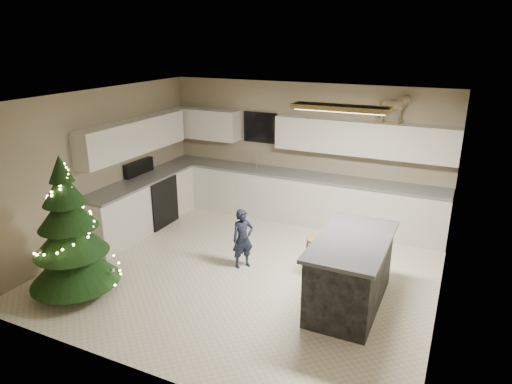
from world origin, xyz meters
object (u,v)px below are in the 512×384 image
(toddler, at_px, (243,239))
(rocking_horse, at_px, (393,108))
(island, at_px, (350,272))
(bar_stool, at_px, (317,248))
(christmas_tree, at_px, (70,239))

(toddler, xyz_separation_m, rocking_horse, (1.70, 2.26, 1.79))
(island, relative_size, bar_stool, 2.85)
(christmas_tree, bearing_deg, rocking_horse, 48.61)
(bar_stool, distance_m, christmas_tree, 3.45)
(toddler, distance_m, rocking_horse, 3.35)
(toddler, height_order, rocking_horse, rocking_horse)
(bar_stool, distance_m, rocking_horse, 2.79)
(island, bearing_deg, christmas_tree, -159.20)
(bar_stool, relative_size, rocking_horse, 0.97)
(island, bearing_deg, rocking_horse, 91.08)
(christmas_tree, xyz_separation_m, rocking_horse, (3.46, 3.92, 1.45))
(bar_stool, relative_size, christmas_tree, 0.30)
(island, height_order, rocking_horse, rocking_horse)
(rocking_horse, bearing_deg, toddler, 132.17)
(christmas_tree, height_order, toddler, christmas_tree)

